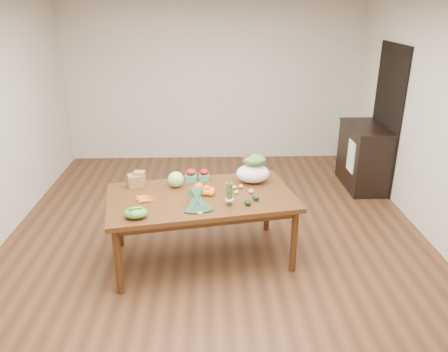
{
  "coord_description": "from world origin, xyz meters",
  "views": [
    {
      "loc": [
        -0.06,
        -4.46,
        2.63
      ],
      "look_at": [
        0.09,
        0.0,
        0.83
      ],
      "focal_mm": 35.0,
      "sensor_mm": 36.0,
      "label": 1
    }
  ],
  "objects_px": {
    "kale_bunch": "(198,202)",
    "salad_bag": "(253,170)",
    "dining_table": "(202,227)",
    "mandarin_cluster": "(206,190)",
    "paper_bag": "(136,179)",
    "cabbage": "(176,179)",
    "cabinet": "(363,156)",
    "asparagus_bundle": "(229,194)"
  },
  "relations": [
    {
      "from": "mandarin_cluster",
      "to": "salad_bag",
      "type": "bearing_deg",
      "value": 31.2
    },
    {
      "from": "paper_bag",
      "to": "mandarin_cluster",
      "type": "distance_m",
      "value": 0.8
    },
    {
      "from": "mandarin_cluster",
      "to": "kale_bunch",
      "type": "relative_size",
      "value": 0.45
    },
    {
      "from": "dining_table",
      "to": "salad_bag",
      "type": "xyz_separation_m",
      "value": [
        0.57,
        0.34,
        0.52
      ]
    },
    {
      "from": "dining_table",
      "to": "cabinet",
      "type": "bearing_deg",
      "value": 28.66
    },
    {
      "from": "salad_bag",
      "to": "mandarin_cluster",
      "type": "bearing_deg",
      "value": -148.8
    },
    {
      "from": "cabbage",
      "to": "kale_bunch",
      "type": "distance_m",
      "value": 0.62
    },
    {
      "from": "kale_bunch",
      "to": "cabinet",
      "type": "bearing_deg",
      "value": 32.9
    },
    {
      "from": "mandarin_cluster",
      "to": "kale_bunch",
      "type": "distance_m",
      "value": 0.37
    },
    {
      "from": "paper_bag",
      "to": "kale_bunch",
      "type": "distance_m",
      "value": 0.91
    },
    {
      "from": "cabbage",
      "to": "salad_bag",
      "type": "relative_size",
      "value": 0.46
    },
    {
      "from": "mandarin_cluster",
      "to": "kale_bunch",
      "type": "bearing_deg",
      "value": -102.0
    },
    {
      "from": "cabinet",
      "to": "mandarin_cluster",
      "type": "distance_m",
      "value": 3.03
    },
    {
      "from": "cabbage",
      "to": "asparagus_bundle",
      "type": "bearing_deg",
      "value": -41.08
    },
    {
      "from": "paper_bag",
      "to": "salad_bag",
      "type": "distance_m",
      "value": 1.28
    },
    {
      "from": "kale_bunch",
      "to": "salad_bag",
      "type": "relative_size",
      "value": 1.08
    },
    {
      "from": "cabinet",
      "to": "mandarin_cluster",
      "type": "height_order",
      "value": "cabinet"
    },
    {
      "from": "paper_bag",
      "to": "mandarin_cluster",
      "type": "height_order",
      "value": "paper_bag"
    },
    {
      "from": "dining_table",
      "to": "paper_bag",
      "type": "xyz_separation_m",
      "value": [
        -0.71,
        0.26,
        0.46
      ]
    },
    {
      "from": "cabbage",
      "to": "salad_bag",
      "type": "height_order",
      "value": "salad_bag"
    },
    {
      "from": "cabbage",
      "to": "kale_bunch",
      "type": "relative_size",
      "value": 0.43
    },
    {
      "from": "paper_bag",
      "to": "asparagus_bundle",
      "type": "relative_size",
      "value": 0.92
    },
    {
      "from": "asparagus_bundle",
      "to": "cabinet",
      "type": "bearing_deg",
      "value": 35.74
    },
    {
      "from": "salad_bag",
      "to": "asparagus_bundle",
      "type": "bearing_deg",
      "value": -115.91
    },
    {
      "from": "paper_bag",
      "to": "cabbage",
      "type": "xyz_separation_m",
      "value": [
        0.43,
        -0.02,
        0.0
      ]
    },
    {
      "from": "dining_table",
      "to": "kale_bunch",
      "type": "bearing_deg",
      "value": -104.19
    },
    {
      "from": "kale_bunch",
      "to": "mandarin_cluster",
      "type": "bearing_deg",
      "value": 67.55
    },
    {
      "from": "asparagus_bundle",
      "to": "mandarin_cluster",
      "type": "bearing_deg",
      "value": 118.66
    },
    {
      "from": "kale_bunch",
      "to": "asparagus_bundle",
      "type": "relative_size",
      "value": 1.6
    },
    {
      "from": "asparagus_bundle",
      "to": "dining_table",
      "type": "bearing_deg",
      "value": 127.8
    },
    {
      "from": "paper_bag",
      "to": "asparagus_bundle",
      "type": "distance_m",
      "value": 1.11
    },
    {
      "from": "cabbage",
      "to": "mandarin_cluster",
      "type": "xyz_separation_m",
      "value": [
        0.33,
        -0.21,
        -0.04
      ]
    },
    {
      "from": "cabinet",
      "to": "salad_bag",
      "type": "relative_size",
      "value": 2.74
    },
    {
      "from": "mandarin_cluster",
      "to": "salad_bag",
      "type": "height_order",
      "value": "salad_bag"
    },
    {
      "from": "paper_bag",
      "to": "cabbage",
      "type": "height_order",
      "value": "cabbage"
    },
    {
      "from": "paper_bag",
      "to": "kale_bunch",
      "type": "xyz_separation_m",
      "value": [
        0.69,
        -0.59,
        -0.0
      ]
    },
    {
      "from": "paper_bag",
      "to": "kale_bunch",
      "type": "bearing_deg",
      "value": -40.79
    },
    {
      "from": "dining_table",
      "to": "cabbage",
      "type": "bearing_deg",
      "value": 129.16
    },
    {
      "from": "dining_table",
      "to": "mandarin_cluster",
      "type": "bearing_deg",
      "value": 16.36
    },
    {
      "from": "asparagus_bundle",
      "to": "cabbage",
      "type": "bearing_deg",
      "value": 128.47
    },
    {
      "from": "dining_table",
      "to": "cabinet",
      "type": "xyz_separation_m",
      "value": [
        2.38,
        1.94,
        0.1
      ]
    },
    {
      "from": "dining_table",
      "to": "cabinet",
      "type": "distance_m",
      "value": 3.07
    }
  ]
}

